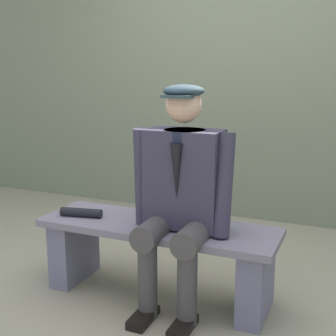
# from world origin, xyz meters

# --- Properties ---
(ground_plane) EXTENTS (30.00, 30.00, 0.00)m
(ground_plane) POSITION_xyz_m (0.00, 0.00, 0.00)
(ground_plane) COLOR gray
(bench) EXTENTS (1.46, 0.46, 0.47)m
(bench) POSITION_xyz_m (0.00, 0.00, 0.30)
(bench) COLOR slate
(bench) RESTS_ON ground
(seated_man) EXTENTS (0.60, 0.55, 1.30)m
(seated_man) POSITION_xyz_m (-0.17, 0.06, 0.71)
(seated_man) COLOR #363244
(seated_man) RESTS_ON ground
(rolled_magazine) EXTENTS (0.27, 0.11, 0.06)m
(rolled_magazine) POSITION_xyz_m (0.50, 0.07, 0.50)
(rolled_magazine) COLOR black
(rolled_magazine) RESTS_ON bench
(stadium_wall) EXTENTS (12.00, 0.24, 2.47)m
(stadium_wall) POSITION_xyz_m (0.00, -1.83, 1.24)
(stadium_wall) COLOR gray
(stadium_wall) RESTS_ON ground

